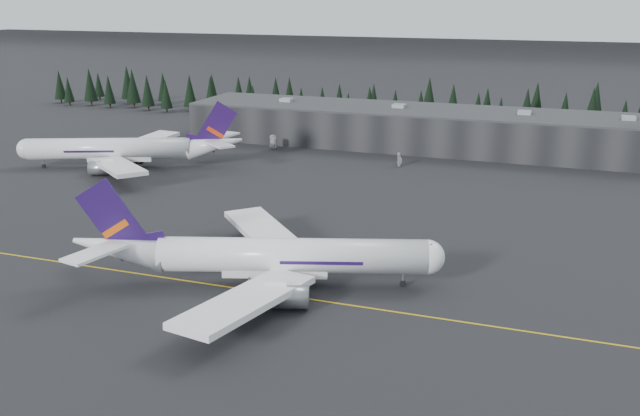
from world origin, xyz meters
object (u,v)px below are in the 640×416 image
(terminal, at_px, (428,128))
(gse_vehicle_a, at_px, (273,147))
(jet_parked, at_px, (129,149))
(gse_vehicle_b, at_px, (400,164))
(jet_main, at_px, (260,256))

(terminal, height_order, gse_vehicle_a, terminal)
(jet_parked, height_order, gse_vehicle_a, jet_parked)
(gse_vehicle_a, bearing_deg, gse_vehicle_b, -19.11)
(terminal, distance_m, jet_main, 124.14)
(jet_main, distance_m, gse_vehicle_a, 112.38)
(terminal, xyz_separation_m, gse_vehicle_b, (-2.22, -29.64, -5.58))
(gse_vehicle_a, relative_size, gse_vehicle_b, 1.14)
(gse_vehicle_a, bearing_deg, jet_main, -74.79)
(jet_parked, bearing_deg, gse_vehicle_b, 178.42)
(gse_vehicle_b, bearing_deg, terminal, 157.44)
(jet_main, distance_m, gse_vehicle_b, 94.57)
(terminal, bearing_deg, jet_parked, -143.17)
(terminal, bearing_deg, gse_vehicle_b, -94.28)
(jet_parked, bearing_deg, gse_vehicle_a, -150.56)
(jet_main, bearing_deg, gse_vehicle_a, 94.42)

